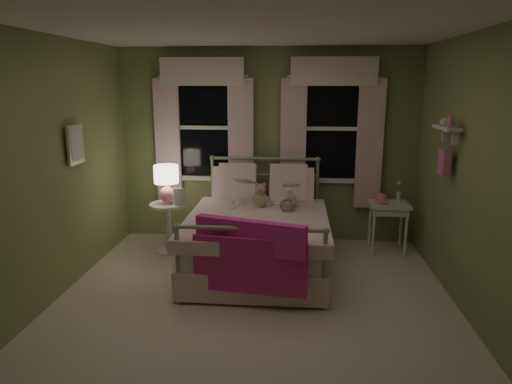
# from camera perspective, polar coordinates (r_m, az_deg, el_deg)

# --- Properties ---
(room_shell) EXTENTS (4.20, 4.20, 4.20)m
(room_shell) POSITION_cam_1_polar(r_m,az_deg,el_deg) (4.14, -0.44, 1.80)
(room_shell) COLOR silver
(room_shell) RESTS_ON ground
(bed) EXTENTS (1.58, 2.04, 1.18)m
(bed) POSITION_cam_1_polar(r_m,az_deg,el_deg) (5.39, 0.33, -5.51)
(bed) COLOR white
(bed) RESTS_ON ground
(pink_throw) EXTENTS (1.10, 0.40, 0.71)m
(pink_throw) POSITION_cam_1_polar(r_m,az_deg,el_deg) (4.35, -0.79, -7.10)
(pink_throw) COLOR #E92DA9
(pink_throw) RESTS_ON bed
(child_left) EXTENTS (0.27, 0.20, 0.66)m
(child_left) POSITION_cam_1_polar(r_m,az_deg,el_deg) (5.68, -2.13, 0.89)
(child_left) COLOR #F7D1DD
(child_left) RESTS_ON bed
(child_right) EXTENTS (0.41, 0.34, 0.79)m
(child_right) POSITION_cam_1_polar(r_m,az_deg,el_deg) (5.62, 3.53, 1.44)
(child_right) COLOR #F7D1DD
(child_right) RESTS_ON bed
(book_left) EXTENTS (0.22, 0.17, 0.26)m
(book_left) POSITION_cam_1_polar(r_m,az_deg,el_deg) (5.42, -2.47, 0.96)
(book_left) COLOR beige
(book_left) RESTS_ON child_left
(book_right) EXTENTS (0.20, 0.12, 0.26)m
(book_right) POSITION_cam_1_polar(r_m,az_deg,el_deg) (5.39, 3.45, 0.40)
(book_right) COLOR beige
(book_right) RESTS_ON child_right
(teddy_bear) EXTENTS (0.23, 0.19, 0.31)m
(teddy_bear) POSITION_cam_1_polar(r_m,az_deg,el_deg) (5.52, 0.56, -0.62)
(teddy_bear) COLOR tan
(teddy_bear) RESTS_ON bed
(nightstand_left) EXTENTS (0.46, 0.46, 0.65)m
(nightstand_left) POSITION_cam_1_polar(r_m,az_deg,el_deg) (5.94, -10.90, -3.58)
(nightstand_left) COLOR white
(nightstand_left) RESTS_ON ground
(table_lamp) EXTENTS (0.30, 0.30, 0.47)m
(table_lamp) POSITION_cam_1_polar(r_m,az_deg,el_deg) (5.81, -11.13, 1.48)
(table_lamp) COLOR pink
(table_lamp) RESTS_ON nightstand_left
(book_nightstand) EXTENTS (0.18, 0.24, 0.02)m
(book_nightstand) POSITION_cam_1_polar(r_m,az_deg,el_deg) (5.77, -10.26, -1.58)
(book_nightstand) COLOR beige
(book_nightstand) RESTS_ON nightstand_left
(nightstand_right) EXTENTS (0.50, 0.40, 0.64)m
(nightstand_right) POSITION_cam_1_polar(r_m,az_deg,el_deg) (6.06, 16.25, -2.25)
(nightstand_right) COLOR white
(nightstand_right) RESTS_ON ground
(pink_toy) EXTENTS (0.14, 0.20, 0.14)m
(pink_toy) POSITION_cam_1_polar(r_m,az_deg,el_deg) (6.00, 15.43, -0.79)
(pink_toy) COLOR pink
(pink_toy) RESTS_ON nightstand_right
(bud_vase) EXTENTS (0.06, 0.06, 0.28)m
(bud_vase) POSITION_cam_1_polar(r_m,az_deg,el_deg) (6.07, 17.42, 0.04)
(bud_vase) COLOR white
(bud_vase) RESTS_ON nightstand_right
(window_left) EXTENTS (1.34, 0.13, 1.96)m
(window_left) POSITION_cam_1_polar(r_m,az_deg,el_deg) (6.21, -6.55, 8.65)
(window_left) COLOR black
(window_left) RESTS_ON room_shell
(window_right) EXTENTS (1.34, 0.13, 1.96)m
(window_right) POSITION_cam_1_polar(r_m,az_deg,el_deg) (6.11, 9.46, 8.47)
(window_right) COLOR black
(window_right) RESTS_ON room_shell
(wall_shelf) EXTENTS (0.15, 0.50, 0.60)m
(wall_shelf) POSITION_cam_1_polar(r_m,az_deg,el_deg) (5.01, 22.64, 5.41)
(wall_shelf) COLOR white
(wall_shelf) RESTS_ON room_shell
(framed_picture) EXTENTS (0.03, 0.32, 0.42)m
(framed_picture) POSITION_cam_1_polar(r_m,az_deg,el_deg) (5.23, -21.63, 5.54)
(framed_picture) COLOR beige
(framed_picture) RESTS_ON room_shell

